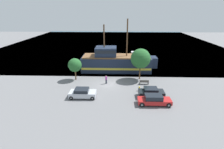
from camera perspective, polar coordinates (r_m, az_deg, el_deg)
ground_plane at (r=31.64m, az=-1.47°, el=-3.28°), size 160.00×160.00×0.00m
water_surface at (r=74.06m, az=0.44°, el=10.47°), size 80.00×80.00×0.00m
pirate_ship at (r=38.37m, az=1.26°, el=4.18°), size 16.16×4.91×11.05m
moored_boat_dockside at (r=49.46m, az=8.01°, el=6.11°), size 5.70×2.05×1.82m
parked_car_curb_front at (r=27.28m, az=-9.59°, el=-5.98°), size 4.04×1.98×1.43m
parked_car_curb_mid at (r=25.64m, az=13.58°, el=-8.03°), size 4.66×1.79×1.48m
parked_car_curb_rear at (r=27.67m, az=12.66°, el=-5.74°), size 3.87×1.95×1.48m
fire_hydrant at (r=29.50m, az=8.90°, el=-4.49°), size 0.42×0.25×0.76m
bench_promenade_east at (r=32.10m, az=10.44°, el=-2.43°), size 1.64×0.45×0.85m
pedestrian_walking_near at (r=31.75m, az=-1.91°, el=-1.66°), size 0.32×0.32×1.57m
tree_row_east at (r=33.62m, az=-12.04°, el=3.00°), size 2.56×2.56×4.21m
tree_row_mideast at (r=33.30m, az=9.31°, el=5.15°), size 3.72×3.72×5.97m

